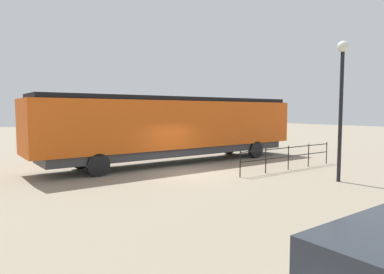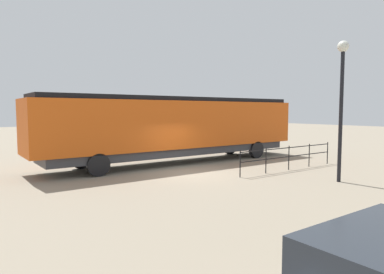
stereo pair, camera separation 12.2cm
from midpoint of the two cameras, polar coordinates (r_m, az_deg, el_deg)
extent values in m
plane|color=gray|center=(16.96, 0.09, -6.13)|extent=(120.00, 120.00, 0.00)
cube|color=#D15114|center=(20.12, -2.30, 2.22)|extent=(2.90, 16.73, 2.67)
cube|color=black|center=(24.73, 11.46, 1.62)|extent=(2.78, 2.63, 1.87)
cube|color=black|center=(20.12, -2.31, 6.36)|extent=(2.61, 16.06, 0.24)
cube|color=#38383D|center=(20.24, -2.28, -2.19)|extent=(2.61, 15.39, 0.45)
cylinder|color=black|center=(24.56, 6.49, -1.58)|extent=(0.30, 1.10, 1.10)
cylinder|color=black|center=(22.72, 10.91, -2.11)|extent=(0.30, 1.10, 1.10)
cylinder|color=black|center=(19.13, -18.02, -3.47)|extent=(0.30, 1.10, 1.10)
cylinder|color=black|center=(16.70, -15.29, -4.54)|extent=(0.30, 1.10, 1.10)
cylinder|color=black|center=(16.05, 23.94, 3.13)|extent=(0.16, 0.16, 5.70)
sphere|color=silver|center=(16.28, 24.28, 13.73)|extent=(0.48, 0.48, 0.48)
cube|color=black|center=(18.55, 16.19, -1.73)|extent=(0.04, 7.05, 0.04)
cube|color=black|center=(18.60, 16.16, -3.18)|extent=(0.04, 7.05, 0.04)
cylinder|color=black|center=(16.01, 8.32, -4.49)|extent=(0.05, 0.05, 1.28)
cylinder|color=black|center=(17.27, 12.53, -3.90)|extent=(0.05, 0.05, 1.28)
cylinder|color=black|center=(18.61, 16.16, -3.37)|extent=(0.05, 0.05, 1.28)
cylinder|color=black|center=(20.02, 19.27, -2.91)|extent=(0.05, 0.05, 1.28)
cylinder|color=black|center=(21.48, 21.98, -2.50)|extent=(0.05, 0.05, 1.28)
camera|label=1|loc=(0.06, -89.78, 0.02)|focal=31.71mm
camera|label=2|loc=(0.06, 90.22, -0.02)|focal=31.71mm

